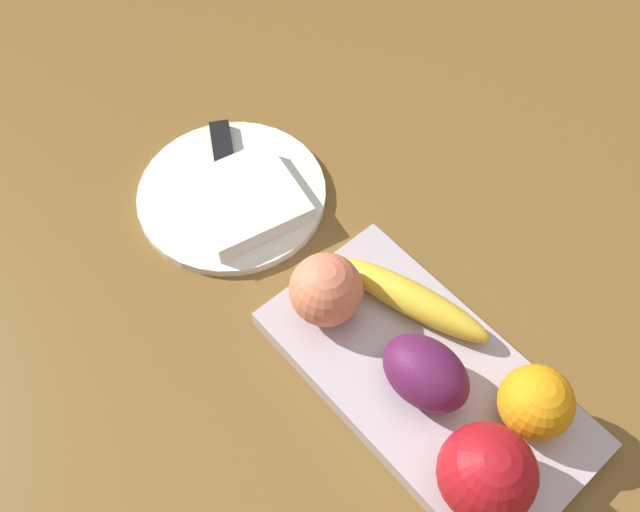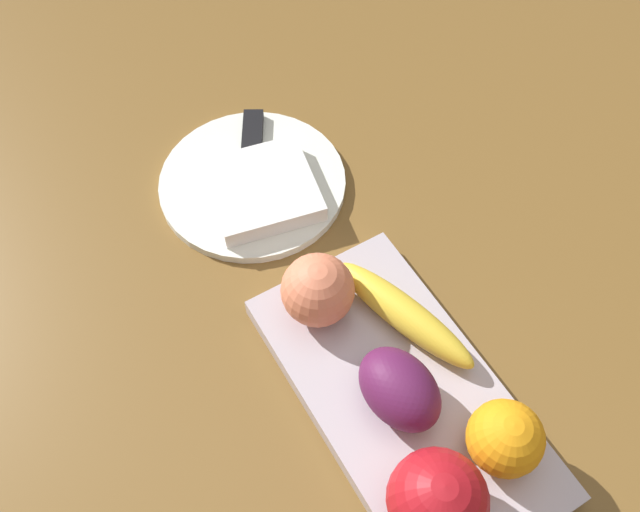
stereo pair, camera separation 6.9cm
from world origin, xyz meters
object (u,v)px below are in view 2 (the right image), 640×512
object	(u,v)px
peach	(318,290)
grape_bunch	(399,389)
fruit_tray	(403,397)
orange_near_apple	(505,438)
folded_napkin	(263,189)
dinner_plate	(253,183)
banana	(404,314)
knife	(252,150)
apple	(437,500)

from	to	relation	value
peach	grape_bunch	bearing A→B (deg)	6.08
fruit_tray	grape_bunch	distance (m)	0.04
fruit_tray	orange_near_apple	world-z (taller)	orange_near_apple
folded_napkin	dinner_plate	bearing A→B (deg)	180.00
banana	dinner_plate	xyz separation A→B (m)	(-0.25, -0.04, -0.03)
orange_near_apple	grape_bunch	bearing A→B (deg)	-148.75
peach	knife	xyz separation A→B (m)	(-0.23, 0.04, -0.04)
apple	grape_bunch	xyz separation A→B (m)	(-0.10, 0.03, -0.01)
apple	peach	world-z (taller)	apple
dinner_plate	grape_bunch	bearing A→B (deg)	-2.01
dinner_plate	folded_napkin	xyz separation A→B (m)	(0.03, 0.00, 0.02)
fruit_tray	grape_bunch	bearing A→B (deg)	-72.02
peach	grape_bunch	xyz separation A→B (m)	(0.12, 0.01, -0.01)
fruit_tray	dinner_plate	size ratio (longest dim) A/B	1.50
fruit_tray	grape_bunch	xyz separation A→B (m)	(0.00, -0.01, 0.04)
orange_near_apple	knife	world-z (taller)	orange_near_apple
grape_bunch	folded_napkin	world-z (taller)	grape_bunch
grape_bunch	folded_napkin	distance (m)	0.29
fruit_tray	banana	size ratio (longest dim) A/B	1.94
folded_napkin	knife	xyz separation A→B (m)	(-0.06, 0.02, -0.01)
banana	grape_bunch	distance (m)	0.08
banana	peach	bearing A→B (deg)	32.45
fruit_tray	peach	xyz separation A→B (m)	(-0.12, -0.02, 0.05)
fruit_tray	peach	bearing A→B (deg)	-168.56
dinner_plate	fruit_tray	bearing A→B (deg)	0.00
fruit_tray	orange_near_apple	distance (m)	0.11
dinner_plate	folded_napkin	distance (m)	0.03
orange_near_apple	grape_bunch	size ratio (longest dim) A/B	0.77
grape_bunch	dinner_plate	distance (m)	0.32
peach	grape_bunch	distance (m)	0.12
fruit_tray	knife	bearing A→B (deg)	176.91
knife	orange_near_apple	bearing A→B (deg)	33.17
fruit_tray	folded_napkin	size ratio (longest dim) A/B	2.80
fruit_tray	folded_napkin	bearing A→B (deg)	180.00
banana	grape_bunch	size ratio (longest dim) A/B	1.92
grape_bunch	folded_napkin	xyz separation A→B (m)	(-0.29, 0.01, -0.03)
grape_bunch	knife	bearing A→B (deg)	175.14
folded_napkin	peach	bearing A→B (deg)	-8.35
peach	dinner_plate	bearing A→B (deg)	172.83
grape_bunch	dinner_plate	xyz separation A→B (m)	(-0.31, 0.01, -0.05)
orange_near_apple	dinner_plate	xyz separation A→B (m)	(-0.40, -0.04, -0.05)
banana	peach	distance (m)	0.09
dinner_plate	orange_near_apple	bearing A→B (deg)	5.79
apple	dinner_plate	distance (m)	0.42
orange_near_apple	folded_napkin	xyz separation A→B (m)	(-0.37, -0.04, -0.03)
peach	grape_bunch	world-z (taller)	peach
fruit_tray	dinner_plate	xyz separation A→B (m)	(-0.31, 0.00, -0.01)
apple	banana	size ratio (longest dim) A/B	0.50
banana	knife	world-z (taller)	banana
fruit_tray	peach	world-z (taller)	peach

